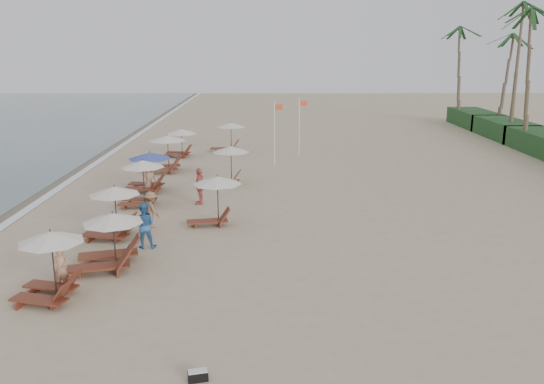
{
  "coord_description": "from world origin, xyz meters",
  "views": [
    {
      "loc": [
        0.79,
        -19.75,
        7.83
      ],
      "look_at": [
        1.0,
        5.35,
        1.3
      ],
      "focal_mm": 36.73,
      "sensor_mm": 36.0,
      "label": 1
    }
  ],
  "objects_px": {
    "lounger_station_3": "(140,182)",
    "beachgoer_far_b": "(149,178)",
    "lounger_station_1": "(106,243)",
    "lounger_station_5": "(164,154)",
    "beachgoer_far_a": "(200,186)",
    "lounger_station_0": "(47,266)",
    "lounger_station_6": "(179,141)",
    "beachgoer_near": "(61,269)",
    "inland_station_2": "(228,135)",
    "inland_station_0": "(214,194)",
    "beachgoer_mid_a": "(144,225)",
    "flag_pole_near": "(275,130)",
    "lounger_station_2": "(110,212)",
    "beachgoer_mid_b": "(151,210)",
    "inland_station_1": "(228,160)",
    "lounger_station_4": "(147,171)",
    "duffel_bag": "(198,375)"
  },
  "relations": [
    {
      "from": "lounger_station_2",
      "to": "lounger_station_6",
      "type": "relative_size",
      "value": 1.0
    },
    {
      "from": "beachgoer_far_b",
      "to": "lounger_station_4",
      "type": "bearing_deg",
      "value": 90.04
    },
    {
      "from": "lounger_station_5",
      "to": "flag_pole_near",
      "type": "height_order",
      "value": "flag_pole_near"
    },
    {
      "from": "lounger_station_1",
      "to": "flag_pole_near",
      "type": "bearing_deg",
      "value": 70.87
    },
    {
      "from": "lounger_station_5",
      "to": "beachgoer_far_a",
      "type": "xyz_separation_m",
      "value": [
        3.19,
        -7.7,
        -0.2
      ]
    },
    {
      "from": "lounger_station_3",
      "to": "lounger_station_2",
      "type": "bearing_deg",
      "value": -92.28
    },
    {
      "from": "lounger_station_6",
      "to": "inland_station_0",
      "type": "height_order",
      "value": "inland_station_0"
    },
    {
      "from": "duffel_bag",
      "to": "beachgoer_mid_a",
      "type": "bearing_deg",
      "value": 109.25
    },
    {
      "from": "lounger_station_6",
      "to": "inland_station_1",
      "type": "relative_size",
      "value": 0.95
    },
    {
      "from": "duffel_bag",
      "to": "lounger_station_3",
      "type": "bearing_deg",
      "value": 107.12
    },
    {
      "from": "flag_pole_near",
      "to": "lounger_station_2",
      "type": "bearing_deg",
      "value": -115.59
    },
    {
      "from": "beachgoer_mid_b",
      "to": "lounger_station_5",
      "type": "bearing_deg",
      "value": -38.65
    },
    {
      "from": "beachgoer_near",
      "to": "beachgoer_far_a",
      "type": "relative_size",
      "value": 0.8
    },
    {
      "from": "beachgoer_near",
      "to": "beachgoer_far_a",
      "type": "distance_m",
      "value": 11.07
    },
    {
      "from": "beachgoer_near",
      "to": "lounger_station_3",
      "type": "bearing_deg",
      "value": 89.57
    },
    {
      "from": "lounger_station_3",
      "to": "beachgoer_far_b",
      "type": "relative_size",
      "value": 1.54
    },
    {
      "from": "lounger_station_4",
      "to": "inland_station_2",
      "type": "height_order",
      "value": "inland_station_2"
    },
    {
      "from": "inland_station_2",
      "to": "beachgoer_mid_b",
      "type": "xyz_separation_m",
      "value": [
        -2.12,
        -18.86,
        -0.47
      ]
    },
    {
      "from": "beachgoer_mid_a",
      "to": "beachgoer_far_b",
      "type": "height_order",
      "value": "beachgoer_mid_a"
    },
    {
      "from": "lounger_station_0",
      "to": "lounger_station_6",
      "type": "xyz_separation_m",
      "value": [
        0.47,
        24.16,
        -0.01
      ]
    },
    {
      "from": "lounger_station_4",
      "to": "inland_station_2",
      "type": "distance_m",
      "value": 12.82
    },
    {
      "from": "lounger_station_4",
      "to": "inland_station_0",
      "type": "height_order",
      "value": "inland_station_0"
    },
    {
      "from": "beachgoer_mid_a",
      "to": "beachgoer_far_b",
      "type": "relative_size",
      "value": 1.22
    },
    {
      "from": "lounger_station_5",
      "to": "inland_station_1",
      "type": "bearing_deg",
      "value": -37.21
    },
    {
      "from": "lounger_station_5",
      "to": "inland_station_1",
      "type": "height_order",
      "value": "lounger_station_5"
    },
    {
      "from": "lounger_station_4",
      "to": "beachgoer_near",
      "type": "xyz_separation_m",
      "value": [
        -0.04,
        -13.27,
        -0.38
      ]
    },
    {
      "from": "lounger_station_2",
      "to": "lounger_station_3",
      "type": "xyz_separation_m",
      "value": [
        0.19,
        4.81,
        0.18
      ]
    },
    {
      "from": "lounger_station_5",
      "to": "beachgoer_mid_a",
      "type": "distance_m",
      "value": 14.26
    },
    {
      "from": "lounger_station_1",
      "to": "lounger_station_3",
      "type": "height_order",
      "value": "lounger_station_3"
    },
    {
      "from": "lounger_station_1",
      "to": "beachgoer_far_b",
      "type": "relative_size",
      "value": 1.78
    },
    {
      "from": "inland_station_1",
      "to": "duffel_bag",
      "type": "distance_m",
      "value": 20.23
    },
    {
      "from": "lounger_station_5",
      "to": "inland_station_2",
      "type": "bearing_deg",
      "value": 63.73
    },
    {
      "from": "beachgoer_far_a",
      "to": "beachgoer_far_b",
      "type": "xyz_separation_m",
      "value": [
        -3.12,
        2.48,
        -0.17
      ]
    },
    {
      "from": "lounger_station_0",
      "to": "lounger_station_6",
      "type": "relative_size",
      "value": 0.95
    },
    {
      "from": "lounger_station_1",
      "to": "inland_station_2",
      "type": "xyz_separation_m",
      "value": [
        2.79,
        23.59,
        0.35
      ]
    },
    {
      "from": "lounger_station_2",
      "to": "inland_station_1",
      "type": "xyz_separation_m",
      "value": [
        4.31,
        9.55,
        0.34
      ]
    },
    {
      "from": "lounger_station_3",
      "to": "lounger_station_5",
      "type": "bearing_deg",
      "value": 91.61
    },
    {
      "from": "lounger_station_1",
      "to": "duffel_bag",
      "type": "relative_size",
      "value": 5.24
    },
    {
      "from": "lounger_station_3",
      "to": "beachgoer_near",
      "type": "bearing_deg",
      "value": -92.05
    },
    {
      "from": "beachgoer_mid_a",
      "to": "lounger_station_2",
      "type": "bearing_deg",
      "value": -41.58
    },
    {
      "from": "lounger_station_1",
      "to": "lounger_station_2",
      "type": "distance_m",
      "value": 3.53
    },
    {
      "from": "lounger_station_3",
      "to": "lounger_station_6",
      "type": "relative_size",
      "value": 0.95
    },
    {
      "from": "inland_station_2",
      "to": "beachgoer_mid_a",
      "type": "height_order",
      "value": "inland_station_2"
    },
    {
      "from": "inland_station_1",
      "to": "flag_pole_near",
      "type": "distance_m",
      "value": 6.16
    },
    {
      "from": "inland_station_0",
      "to": "beachgoer_mid_a",
      "type": "distance_m",
      "value": 3.91
    },
    {
      "from": "lounger_station_0",
      "to": "beachgoer_mid_a",
      "type": "xyz_separation_m",
      "value": [
        2.01,
        4.8,
        -0.21
      ]
    },
    {
      "from": "lounger_station_6",
      "to": "inland_station_1",
      "type": "distance_m",
      "value": 9.47
    },
    {
      "from": "lounger_station_0",
      "to": "beachgoer_mid_b",
      "type": "relative_size",
      "value": 1.45
    },
    {
      "from": "lounger_station_3",
      "to": "inland_station_0",
      "type": "relative_size",
      "value": 0.92
    },
    {
      "from": "lounger_station_6",
      "to": "beachgoer_mid_a",
      "type": "distance_m",
      "value": 19.42
    }
  ]
}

